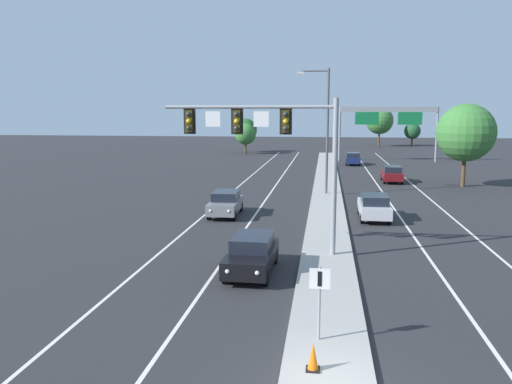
{
  "coord_description": "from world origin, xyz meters",
  "views": [
    {
      "loc": [
        -0.16,
        -11.52,
        6.7
      ],
      "look_at": [
        -3.2,
        10.65,
        3.2
      ],
      "focal_mm": 35.75,
      "sensor_mm": 36.0,
      "label": 1
    }
  ],
  "objects_px": {
    "car_oncoming_black": "(252,254)",
    "traffic_cone_median_nose": "(313,357)",
    "tree_far_right_c": "(412,131)",
    "overhead_signal_mast": "(273,138)",
    "median_sign_post": "(319,292)",
    "tree_far_right_b": "(380,121)",
    "tree_far_left_b": "(245,134)",
    "highway_sign_gantry": "(388,116)",
    "car_receding_navy": "(353,158)",
    "car_oncoming_grey": "(226,203)",
    "car_receding_darkred": "(392,174)",
    "tree_far_left_a": "(245,130)",
    "tree_far_right_a": "(466,133)",
    "street_lamp_median": "(325,124)",
    "car_receding_silver": "(374,206)"
  },
  "relations": [
    {
      "from": "tree_far_left_a",
      "to": "tree_far_right_b",
      "type": "distance_m",
      "value": 30.12
    },
    {
      "from": "traffic_cone_median_nose",
      "to": "tree_far_left_b",
      "type": "relative_size",
      "value": 0.15
    },
    {
      "from": "car_receding_darkred",
      "to": "tree_far_left_b",
      "type": "distance_m",
      "value": 36.94
    },
    {
      "from": "overhead_signal_mast",
      "to": "car_oncoming_grey",
      "type": "height_order",
      "value": "overhead_signal_mast"
    },
    {
      "from": "car_receding_darkred",
      "to": "tree_far_right_c",
      "type": "distance_m",
      "value": 55.85
    },
    {
      "from": "car_oncoming_black",
      "to": "tree_far_right_c",
      "type": "relative_size",
      "value": 0.97
    },
    {
      "from": "car_receding_darkred",
      "to": "traffic_cone_median_nose",
      "type": "height_order",
      "value": "car_receding_darkred"
    },
    {
      "from": "median_sign_post",
      "to": "traffic_cone_median_nose",
      "type": "distance_m",
      "value": 2.11
    },
    {
      "from": "car_receding_silver",
      "to": "tree_far_left_a",
      "type": "bearing_deg",
      "value": 107.4
    },
    {
      "from": "highway_sign_gantry",
      "to": "tree_far_right_c",
      "type": "relative_size",
      "value": 2.86
    },
    {
      "from": "car_receding_darkred",
      "to": "tree_far_right_c",
      "type": "relative_size",
      "value": 0.97
    },
    {
      "from": "car_oncoming_black",
      "to": "car_receding_silver",
      "type": "height_order",
      "value": "same"
    },
    {
      "from": "car_oncoming_black",
      "to": "traffic_cone_median_nose",
      "type": "bearing_deg",
      "value": -71.35
    },
    {
      "from": "car_receding_silver",
      "to": "tree_far_left_b",
      "type": "xyz_separation_m",
      "value": [
        -16.05,
        49.3,
        2.41
      ]
    },
    {
      "from": "car_oncoming_grey",
      "to": "highway_sign_gantry",
      "type": "height_order",
      "value": "highway_sign_gantry"
    },
    {
      "from": "car_receding_darkred",
      "to": "traffic_cone_median_nose",
      "type": "distance_m",
      "value": 38.59
    },
    {
      "from": "traffic_cone_median_nose",
      "to": "tree_far_left_a",
      "type": "distance_m",
      "value": 74.56
    },
    {
      "from": "car_receding_navy",
      "to": "car_receding_darkred",
      "type": "bearing_deg",
      "value": -79.94
    },
    {
      "from": "median_sign_post",
      "to": "car_receding_darkred",
      "type": "xyz_separation_m",
      "value": [
        6.5,
        36.21,
        -0.77
      ]
    },
    {
      "from": "tree_far_left_a",
      "to": "tree_far_right_b",
      "type": "relative_size",
      "value": 0.73
    },
    {
      "from": "car_oncoming_black",
      "to": "car_receding_navy",
      "type": "bearing_deg",
      "value": 81.97
    },
    {
      "from": "tree_far_right_b",
      "to": "tree_far_left_b",
      "type": "relative_size",
      "value": 1.58
    },
    {
      "from": "overhead_signal_mast",
      "to": "tree_far_right_a",
      "type": "relative_size",
      "value": 1.07
    },
    {
      "from": "tree_far_right_b",
      "to": "tree_far_right_c",
      "type": "distance_m",
      "value": 7.03
    },
    {
      "from": "overhead_signal_mast",
      "to": "tree_far_right_b",
      "type": "xyz_separation_m",
      "value": [
        12.82,
        80.46,
        -0.41
      ]
    },
    {
      "from": "car_oncoming_black",
      "to": "car_receding_silver",
      "type": "relative_size",
      "value": 1.01
    },
    {
      "from": "street_lamp_median",
      "to": "tree_far_right_b",
      "type": "height_order",
      "value": "street_lamp_median"
    },
    {
      "from": "overhead_signal_mast",
      "to": "street_lamp_median",
      "type": "distance_m",
      "value": 18.37
    },
    {
      "from": "car_receding_darkred",
      "to": "car_receding_navy",
      "type": "distance_m",
      "value": 16.58
    },
    {
      "from": "car_receding_darkred",
      "to": "traffic_cone_median_nose",
      "type": "bearing_deg",
      "value": -99.88
    },
    {
      "from": "tree_far_left_b",
      "to": "tree_far_right_a",
      "type": "xyz_separation_m",
      "value": [
        25.37,
        -33.69,
        1.66
      ]
    },
    {
      "from": "car_receding_silver",
      "to": "car_receding_navy",
      "type": "xyz_separation_m",
      "value": [
        0.4,
        34.25,
        0.0
      ]
    },
    {
      "from": "overhead_signal_mast",
      "to": "median_sign_post",
      "type": "relative_size",
      "value": 3.64
    },
    {
      "from": "overhead_signal_mast",
      "to": "tree_far_left_a",
      "type": "height_order",
      "value": "overhead_signal_mast"
    },
    {
      "from": "tree_far_left_b",
      "to": "tree_far_right_b",
      "type": "bearing_deg",
      "value": 43.4
    },
    {
      "from": "highway_sign_gantry",
      "to": "tree_far_left_b",
      "type": "height_order",
      "value": "highway_sign_gantry"
    },
    {
      "from": "car_oncoming_black",
      "to": "tree_far_right_a",
      "type": "relative_size",
      "value": 0.6
    },
    {
      "from": "median_sign_post",
      "to": "car_receding_navy",
      "type": "xyz_separation_m",
      "value": [
        3.6,
        52.53,
        -0.77
      ]
    },
    {
      "from": "highway_sign_gantry",
      "to": "tree_far_right_c",
      "type": "xyz_separation_m",
      "value": [
        8.63,
        33.18,
        -3.14
      ]
    },
    {
      "from": "car_receding_navy",
      "to": "tree_far_right_a",
      "type": "relative_size",
      "value": 0.6
    },
    {
      "from": "street_lamp_median",
      "to": "highway_sign_gantry",
      "type": "relative_size",
      "value": 0.75
    },
    {
      "from": "tree_far_left_a",
      "to": "tree_far_right_b",
      "type": "height_order",
      "value": "tree_far_right_b"
    },
    {
      "from": "car_receding_navy",
      "to": "tree_far_right_a",
      "type": "bearing_deg",
      "value": -64.44
    },
    {
      "from": "car_receding_navy",
      "to": "tree_far_left_b",
      "type": "relative_size",
      "value": 0.91
    },
    {
      "from": "tree_far_left_a",
      "to": "tree_far_left_b",
      "type": "bearing_deg",
      "value": -80.92
    },
    {
      "from": "tree_far_left_b",
      "to": "tree_far_right_a",
      "type": "relative_size",
      "value": 0.66
    },
    {
      "from": "tree_far_left_b",
      "to": "tree_far_right_c",
      "type": "height_order",
      "value": "tree_far_left_b"
    },
    {
      "from": "car_oncoming_grey",
      "to": "tree_far_right_b",
      "type": "height_order",
      "value": "tree_far_right_b"
    },
    {
      "from": "car_oncoming_grey",
      "to": "tree_far_right_a",
      "type": "distance_m",
      "value": 24.89
    },
    {
      "from": "traffic_cone_median_nose",
      "to": "tree_far_right_b",
      "type": "xyz_separation_m",
      "value": [
        10.62,
        91.47,
        4.6
      ]
    }
  ]
}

